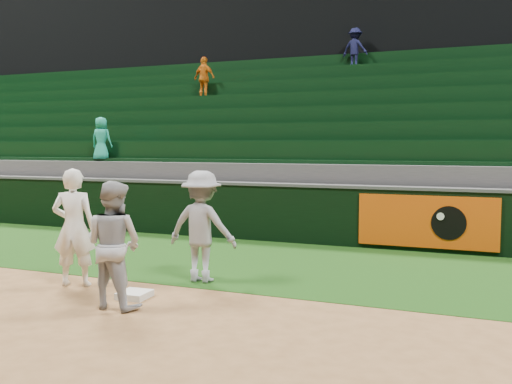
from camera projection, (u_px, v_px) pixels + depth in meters
ground at (148, 303)px, 7.45m from camera, size 70.00×70.00×0.00m
foul_grass at (241, 260)px, 10.21m from camera, size 36.00×4.20×0.01m
upper_deck at (385, 48)px, 23.04m from camera, size 40.00×12.00×12.00m
first_base at (134, 295)px, 7.69m from camera, size 0.41×0.41×0.09m
first_baseman at (74, 227)px, 8.30m from camera, size 0.74×0.61×1.72m
baserunner at (114, 245)px, 7.19m from camera, size 0.81×0.65×1.61m
base_coach at (202, 226)px, 8.53m from camera, size 1.09×0.65×1.67m
field_wall at (283, 212)px, 12.18m from camera, size 36.00×0.45×1.25m
stadium_seating at (329, 158)px, 15.58m from camera, size 36.00×5.95×5.56m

